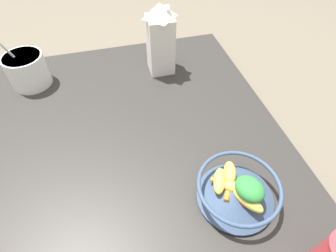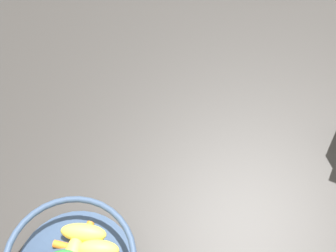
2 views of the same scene
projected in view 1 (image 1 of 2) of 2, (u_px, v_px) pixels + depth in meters
ground_plane at (99, 167)px, 0.77m from camera, size 6.00×6.00×0.00m
countertop at (98, 163)px, 0.76m from camera, size 1.14×1.14×0.04m
fruit_bowl at (238, 190)px, 0.63m from camera, size 0.20×0.20×0.09m
milk_carton at (160, 39)px, 0.93m from camera, size 0.09×0.09×0.26m
yogurt_tub at (27, 69)px, 0.92m from camera, size 0.14×0.16×0.26m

